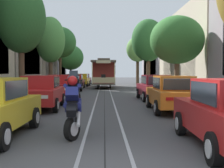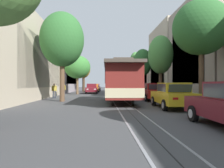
# 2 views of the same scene
# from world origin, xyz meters

# --- Properties ---
(ground_plane) EXTENTS (160.00, 160.00, 0.00)m
(ground_plane) POSITION_xyz_m (0.00, 21.47, 0.00)
(ground_plane) COLOR #424244
(trolley_track_rails) EXTENTS (1.14, 61.68, 0.01)m
(trolley_track_rails) POSITION_xyz_m (0.00, 24.84, 0.00)
(trolley_track_rails) COLOR gray
(trolley_track_rails) RESTS_ON ground
(building_facade_left) EXTENTS (5.91, 53.38, 10.84)m
(building_facade_left) POSITION_xyz_m (-9.93, 23.52, 4.51)
(building_facade_left) COLOR #BCAD93
(building_facade_left) RESTS_ON ground
(building_facade_right) EXTENTS (5.84, 53.38, 10.45)m
(building_facade_right) POSITION_xyz_m (9.95, 19.90, 4.39)
(building_facade_right) COLOR gray
(building_facade_right) RESTS_ON ground
(parked_car_red_second_left) EXTENTS (2.09, 4.40, 1.58)m
(parked_car_red_second_left) POSITION_xyz_m (-3.03, 9.28, 0.80)
(parked_car_red_second_left) COLOR red
(parked_car_red_second_left) RESTS_ON ground
(parked_car_red_mid_left) EXTENTS (2.11, 4.41, 1.58)m
(parked_car_red_mid_left) POSITION_xyz_m (-2.94, 14.92, 0.80)
(parked_car_red_mid_left) COLOR red
(parked_car_red_mid_left) RESTS_ON ground
(parked_car_black_fourth_left) EXTENTS (2.13, 4.42, 1.58)m
(parked_car_black_fourth_left) POSITION_xyz_m (-3.09, 20.94, 0.80)
(parked_car_black_fourth_left) COLOR black
(parked_car_black_fourth_left) RESTS_ON ground
(parked_car_red_fifth_left) EXTENTS (2.01, 4.36, 1.58)m
(parked_car_red_fifth_left) POSITION_xyz_m (-3.21, 27.07, 0.80)
(parked_car_red_fifth_left) COLOR red
(parked_car_red_fifth_left) RESTS_ON ground
(parked_car_yellow_sixth_left) EXTENTS (2.11, 4.41, 1.58)m
(parked_car_yellow_sixth_left) POSITION_xyz_m (-2.94, 32.83, 0.80)
(parked_car_yellow_sixth_left) COLOR gold
(parked_car_yellow_sixth_left) RESTS_ON ground
(parked_car_maroon_far_left) EXTENTS (2.08, 4.40, 1.58)m
(parked_car_maroon_far_left) POSITION_xyz_m (-3.00, 38.52, 0.80)
(parked_car_maroon_far_left) COLOR maroon
(parked_car_maroon_far_left) RESTS_ON ground
(parked_car_orange_second_right) EXTENTS (2.07, 4.39, 1.58)m
(parked_car_orange_second_right) POSITION_xyz_m (3.02, 8.19, 0.80)
(parked_car_orange_second_right) COLOR orange
(parked_car_orange_second_right) RESTS_ON ground
(parked_car_maroon_mid_right) EXTENTS (2.06, 4.39, 1.58)m
(parked_car_maroon_mid_right) POSITION_xyz_m (3.20, 13.57, 0.80)
(parked_car_maroon_mid_right) COLOR maroon
(parked_car_maroon_mid_right) RESTS_ON ground
(street_tree_kerb_left_second) EXTENTS (3.06, 2.66, 7.30)m
(street_tree_kerb_left_second) POSITION_xyz_m (-5.16, 13.62, 5.07)
(street_tree_kerb_left_second) COLOR brown
(street_tree_kerb_left_second) RESTS_ON ground
(street_tree_kerb_left_mid) EXTENTS (2.79, 2.98, 7.04)m
(street_tree_kerb_left_mid) POSITION_xyz_m (-5.14, 23.27, 4.82)
(street_tree_kerb_left_mid) COLOR brown
(street_tree_kerb_left_mid) RESTS_ON ground
(street_tree_kerb_left_fourth) EXTENTS (3.98, 3.54, 7.42)m
(street_tree_kerb_left_fourth) POSITION_xyz_m (-5.48, 31.53, 5.45)
(street_tree_kerb_left_fourth) COLOR brown
(street_tree_kerb_left_fourth) RESTS_ON ground
(street_tree_kerb_left_far) EXTENTS (3.93, 3.73, 5.98)m
(street_tree_kerb_left_far) POSITION_xyz_m (-5.15, 40.03, 4.05)
(street_tree_kerb_left_far) COLOR #4C3826
(street_tree_kerb_left_far) RESTS_ON ground
(street_tree_kerb_right_second) EXTENTS (3.87, 3.40, 5.79)m
(street_tree_kerb_right_second) POSITION_xyz_m (5.20, 16.06, 4.05)
(street_tree_kerb_right_second) COLOR brown
(street_tree_kerb_right_second) RESTS_ON ground
(street_tree_kerb_right_mid) EXTENTS (3.77, 3.54, 7.74)m
(street_tree_kerb_right_mid) POSITION_xyz_m (4.94, 27.91, 5.33)
(street_tree_kerb_right_mid) COLOR brown
(street_tree_kerb_right_mid) RESTS_ON ground
(street_tree_kerb_right_fourth) EXTENTS (3.36, 3.17, 7.07)m
(street_tree_kerb_right_fourth) POSITION_xyz_m (4.96, 38.37, 5.15)
(street_tree_kerb_right_fourth) COLOR #4C3826
(street_tree_kerb_right_fourth) RESTS_ON ground
(cable_car_trolley) EXTENTS (2.74, 9.16, 3.28)m
(cable_car_trolley) POSITION_xyz_m (-0.00, 29.15, 1.66)
(cable_car_trolley) COLOR maroon
(cable_car_trolley) RESTS_ON ground
(motorcycle_with_rider) EXTENTS (0.53, 1.87, 1.78)m
(motorcycle_with_rider) POSITION_xyz_m (-0.85, 3.21, 0.93)
(motorcycle_with_rider) COLOR black
(motorcycle_with_rider) RESTS_ON ground
(pedestrian_on_left_pavement) EXTENTS (0.55, 0.41, 1.62)m
(pedestrian_on_left_pavement) POSITION_xyz_m (6.27, 20.91, 0.91)
(pedestrian_on_left_pavement) COLOR slate
(pedestrian_on_left_pavement) RESTS_ON ground
(pedestrian_on_right_pavement) EXTENTS (0.55, 0.41, 1.59)m
(pedestrian_on_right_pavement) POSITION_xyz_m (6.58, 24.05, 0.90)
(pedestrian_on_right_pavement) COLOR #282D38
(pedestrian_on_right_pavement) RESTS_ON ground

